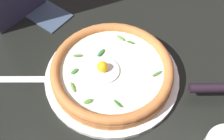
# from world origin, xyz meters

# --- Properties ---
(ground_plane) EXTENTS (2.40, 2.40, 0.03)m
(ground_plane) POSITION_xyz_m (0.00, 0.00, -0.01)
(ground_plane) COLOR black
(ground_plane) RESTS_ON ground
(pizza_plate) EXTENTS (0.33, 0.33, 0.01)m
(pizza_plate) POSITION_xyz_m (-0.04, 0.01, 0.01)
(pizza_plate) COLOR white
(pizza_plate) RESTS_ON ground
(pizza) EXTENTS (0.30, 0.30, 0.05)m
(pizza) POSITION_xyz_m (-0.04, 0.02, 0.03)
(pizza) COLOR #BD7038
(pizza) RESTS_ON pizza_plate
(pizza_cutter) EXTENTS (0.14, 0.11, 0.08)m
(pizza_cutter) POSITION_xyz_m (-0.27, -0.09, 0.04)
(pizza_cutter) COLOR silver
(pizza_cutter) RESTS_ON ground
(folded_napkin) EXTENTS (0.14, 0.09, 0.01)m
(folded_napkin) POSITION_xyz_m (0.25, -0.05, 0.00)
(folded_napkin) COLOR #35445A
(folded_napkin) RESTS_ON ground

